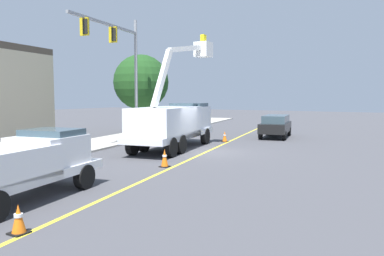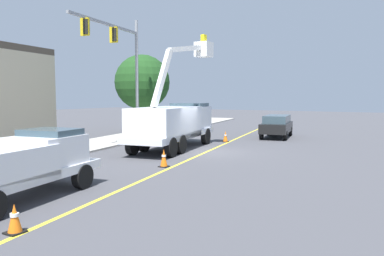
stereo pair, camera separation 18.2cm
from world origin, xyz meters
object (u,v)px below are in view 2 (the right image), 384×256
service_pickup_truck (17,164)px  traffic_cone_leading (15,219)px  utility_bucket_truck (174,122)px  traffic_cone_mid_rear (225,137)px  traffic_cone_mid_front (164,158)px  traffic_signal_mast (121,56)px  passing_minivan (277,125)px

service_pickup_truck → traffic_cone_leading: 3.09m
utility_bucket_truck → traffic_cone_mid_rear: 4.87m
traffic_cone_leading → traffic_cone_mid_front: 8.58m
utility_bucket_truck → traffic_cone_mid_front: bearing=-151.8°
traffic_cone_mid_front → traffic_signal_mast: 10.87m
traffic_cone_mid_rear → utility_bucket_truck: bearing=164.5°
traffic_cone_mid_rear → traffic_cone_leading: bearing=-170.3°
utility_bucket_truck → traffic_cone_mid_front: (-5.09, -2.73, -1.22)m
traffic_cone_mid_front → utility_bucket_truck: bearing=28.2°
utility_bucket_truck → traffic_signal_mast: bearing=81.0°
passing_minivan → traffic_cone_mid_rear: 5.05m
service_pickup_truck → traffic_signal_mast: traffic_signal_mast is taller
traffic_cone_leading → utility_bucket_truck: bearing=17.8°
traffic_cone_leading → traffic_cone_mid_rear: 18.32m
utility_bucket_truck → traffic_cone_leading: (-13.53, -4.34, -1.27)m
utility_bucket_truck → traffic_cone_mid_rear: utility_bucket_truck is taller
utility_bucket_truck → traffic_cone_mid_rear: size_ratio=11.25×
passing_minivan → traffic_cone_mid_front: size_ratio=6.25×
passing_minivan → traffic_cone_mid_rear: bearing=154.2°
utility_bucket_truck → passing_minivan: (9.05, -3.44, -0.64)m
traffic_cone_leading → traffic_signal_mast: size_ratio=0.08×
utility_bucket_truck → traffic_cone_leading: utility_bucket_truck is taller
service_pickup_truck → traffic_cone_mid_rear: service_pickup_truck is taller
service_pickup_truck → traffic_cone_leading: bearing=-126.4°
traffic_cone_leading → traffic_cone_mid_rear: bearing=9.7°
service_pickup_truck → traffic_cone_leading: (-1.78, -2.41, -0.78)m
traffic_cone_leading → traffic_signal_mast: (14.26, 9.00, 5.49)m
utility_bucket_truck → service_pickup_truck: size_ratio=1.45×
passing_minivan → traffic_cone_leading: size_ratio=7.23×
traffic_cone_mid_rear → traffic_signal_mast: (-3.80, 5.92, 5.46)m
service_pickup_truck → traffic_signal_mast: 14.88m
service_pickup_truck → passing_minivan: service_pickup_truck is taller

